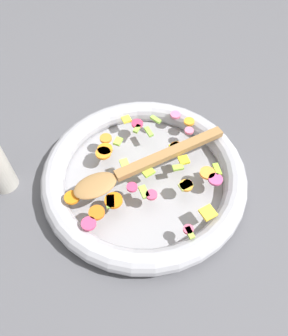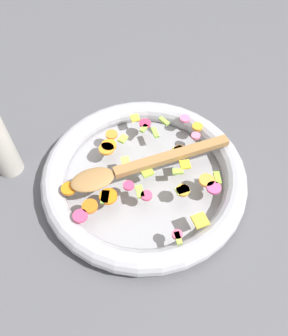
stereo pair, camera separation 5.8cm
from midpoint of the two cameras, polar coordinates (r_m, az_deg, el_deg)
The scene contains 4 objects.
ground_plane at distance 0.73m, azimuth 2.29°, elevation -2.46°, with size 4.00×4.00×0.00m, color #4C4C51.
skillet at distance 0.71m, azimuth 2.35°, elevation -1.47°, with size 0.44×0.44×0.05m.
chopped_vegetables at distance 0.68m, azimuth 3.16°, elevation -0.24°, with size 0.34×0.33×0.01m.
wooden_spoon at distance 0.67m, azimuth 1.11°, elevation 0.11°, with size 0.11×0.35×0.01m.
Camera 2 is at (-0.40, 0.06, 0.60)m, focal length 35.00 mm.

